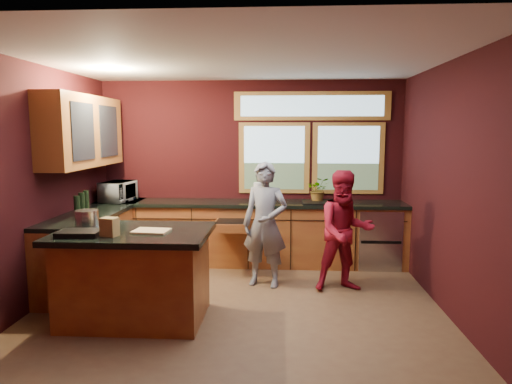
# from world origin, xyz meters

# --- Properties ---
(floor) EXTENTS (4.50, 4.50, 0.00)m
(floor) POSITION_xyz_m (0.00, 0.00, 0.00)
(floor) COLOR brown
(floor) RESTS_ON ground
(room_shell) EXTENTS (4.52, 4.02, 2.71)m
(room_shell) POSITION_xyz_m (-0.60, 0.32, 1.80)
(room_shell) COLOR black
(room_shell) RESTS_ON ground
(back_counter) EXTENTS (4.50, 0.64, 0.93)m
(back_counter) POSITION_xyz_m (0.20, 1.70, 0.46)
(back_counter) COLOR maroon
(back_counter) RESTS_ON floor
(left_counter) EXTENTS (0.64, 2.30, 0.93)m
(left_counter) POSITION_xyz_m (-1.95, 0.85, 0.47)
(left_counter) COLOR maroon
(left_counter) RESTS_ON floor
(island) EXTENTS (1.55, 1.05, 0.95)m
(island) POSITION_xyz_m (-1.04, -0.38, 0.48)
(island) COLOR maroon
(island) RESTS_ON floor
(person_grey) EXTENTS (0.65, 0.51, 1.58)m
(person_grey) POSITION_xyz_m (0.27, 0.75, 0.79)
(person_grey) COLOR slate
(person_grey) RESTS_ON floor
(person_red) EXTENTS (0.81, 0.68, 1.49)m
(person_red) POSITION_xyz_m (1.25, 0.63, 0.74)
(person_red) COLOR maroon
(person_red) RESTS_ON floor
(microwave) EXTENTS (0.44, 0.58, 0.29)m
(microwave) POSITION_xyz_m (-1.92, 1.59, 1.08)
(microwave) COLOR #999999
(microwave) RESTS_ON left_counter
(potted_plant) EXTENTS (0.32, 0.28, 0.36)m
(potted_plant) POSITION_xyz_m (1.00, 1.75, 1.11)
(potted_plant) COLOR #999999
(potted_plant) RESTS_ON back_counter
(paper_towel) EXTENTS (0.12, 0.12, 0.28)m
(paper_towel) POSITION_xyz_m (0.12, 1.70, 1.07)
(paper_towel) COLOR silver
(paper_towel) RESTS_ON back_counter
(cutting_board) EXTENTS (0.37, 0.28, 0.02)m
(cutting_board) POSITION_xyz_m (-0.84, -0.43, 0.95)
(cutting_board) COLOR tan
(cutting_board) RESTS_ON island
(stock_pot) EXTENTS (0.24, 0.24, 0.18)m
(stock_pot) POSITION_xyz_m (-1.59, -0.23, 1.03)
(stock_pot) COLOR #A6A6AA
(stock_pot) RESTS_ON island
(paper_bag) EXTENTS (0.17, 0.15, 0.18)m
(paper_bag) POSITION_xyz_m (-1.19, -0.63, 1.03)
(paper_bag) COLOR brown
(paper_bag) RESTS_ON island
(black_tray) EXTENTS (0.41, 0.30, 0.05)m
(black_tray) POSITION_xyz_m (-1.49, -0.63, 0.97)
(black_tray) COLOR black
(black_tray) RESTS_ON island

